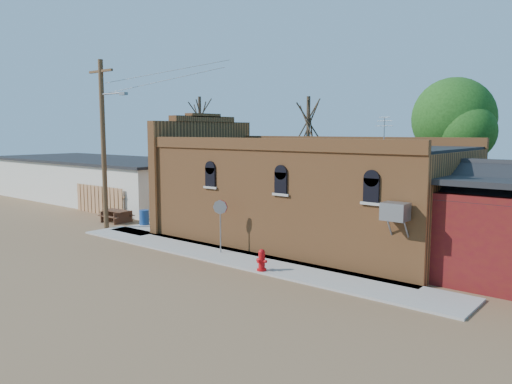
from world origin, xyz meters
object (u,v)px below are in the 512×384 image
Objects in this scene: utility_pole at (104,141)px; fire_hydrant at (262,260)px; brick_bar at (302,193)px; stop_sign at (220,212)px; trash_barrel at (144,217)px; picnic_table at (116,214)px.

utility_pole is 12.54m from fire_hydrant.
utility_pole is (-9.79, -4.29, 2.43)m from brick_bar.
stop_sign is at bearing -105.38° from brick_bar.
utility_pole is 10.94× the size of fire_hydrant.
trash_barrel is (-7.73, 1.96, -1.35)m from stop_sign.
utility_pole reaches higher than picnic_table.
stop_sign is 1.30× the size of picnic_table.
picnic_table is (-13.08, 2.77, -0.02)m from fire_hydrant.
trash_barrel is at bearing 4.37° from picnic_table.
fire_hydrant is at bearing -14.91° from picnic_table.
brick_bar is 19.94× the size of fire_hydrant.
brick_bar is 11.62m from picnic_table.
fire_hydrant is at bearing -15.67° from trash_barrel.
utility_pole is at bearing -52.06° from picnic_table.
stop_sign is at bearing -12.52° from picnic_table.
picnic_table is (-2.20, -0.28, -0.03)m from trash_barrel.
brick_bar is 10.96m from utility_pole.
fire_hydrant reaches higher than trash_barrel.
utility_pole reaches higher than brick_bar.
stop_sign is (-1.21, -4.40, -0.50)m from brick_bar.
stop_sign is 8.09m from trash_barrel.
brick_bar is 1.82× the size of utility_pole.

